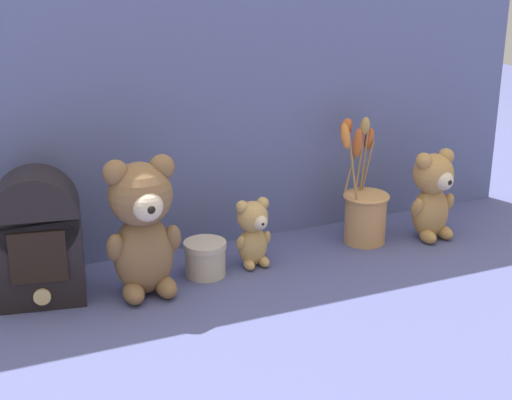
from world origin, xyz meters
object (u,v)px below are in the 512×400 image
Objects in this scene: teddy_bear_large at (142,225)px; decorative_tin_tall at (205,258)px; vintage_radio at (38,236)px; teddy_bear_medium at (433,193)px; teddy_bear_small at (253,231)px; flower_vase at (364,207)px.

decorative_tin_tall is (0.13, 0.03, -0.10)m from teddy_bear_large.
teddy_bear_medium is at bearing -2.45° from vintage_radio.
teddy_bear_large is at bearing -15.89° from vintage_radio.
teddy_bear_large is 0.25m from teddy_bear_small.
flower_vase reaches higher than vintage_radio.
vintage_radio is at bearing 177.55° from teddy_bear_medium.
decorative_tin_tall is at bearing -3.83° from vintage_radio.
teddy_bear_small is at bearing -175.69° from flower_vase.
decorative_tin_tall is at bearing 178.37° from teddy_bear_medium.
vintage_radio is 0.32m from decorative_tin_tall.
vintage_radio is (-0.18, 0.05, -0.01)m from teddy_bear_large.
flower_vase is at bearing 6.28° from teddy_bear_large.
teddy_bear_large is 0.97× the size of flower_vase.
decorative_tin_tall is (-0.37, -0.03, -0.04)m from flower_vase.
teddy_bear_medium is at bearing -15.32° from flower_vase.
flower_vase reaches higher than decorative_tin_tall.
teddy_bear_small is 0.27m from flower_vase.
teddy_bear_large is 0.19m from vintage_radio.
flower_vase is (0.27, 0.02, 0.00)m from teddy_bear_small.
decorative_tin_tall is (-0.10, -0.00, -0.04)m from teddy_bear_small.
teddy_bear_medium is at bearing -2.70° from teddy_bear_small.
vintage_radio is at bearing 176.17° from decorative_tin_tall.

